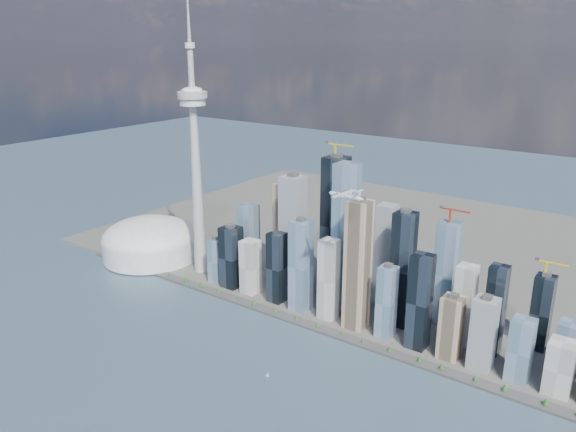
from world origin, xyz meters
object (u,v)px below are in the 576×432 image
Objects in this scene: needle_tower at (195,158)px; dome_stadium at (150,241)px; sailboat_west at (268,375)px; airplane at (346,196)px.

needle_tower is 241.40m from dome_stadium.
needle_tower is 64.14× the size of sailboat_west.
airplane is at bearing -12.22° from needle_tower.
needle_tower is at bearing 149.11° from sailboat_west.
needle_tower is 463.72m from sailboat_west.
dome_stadium is at bearing 158.35° from sailboat_west.
airplane reaches higher than sailboat_west.
airplane is 7.05× the size of sailboat_west.
needle_tower is at bearing 172.05° from airplane.
sailboat_west is at bearing -102.93° from airplane.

